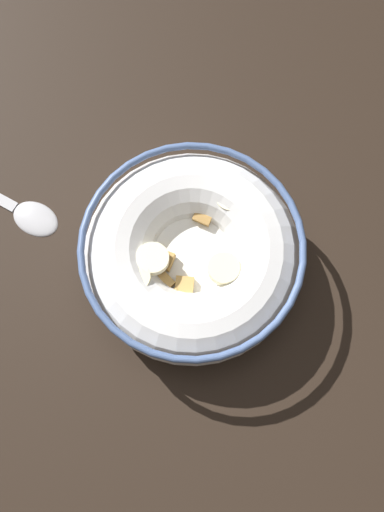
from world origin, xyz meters
The scene contains 3 objects.
ground_plane centered at (0.00, 0.00, -1.00)cm, with size 120.75×120.75×2.00cm, color black.
cereal_bowl centered at (0.00, 0.02, 3.21)cm, with size 18.50×18.50×6.02cm.
spoon centered at (9.24, 14.70, 0.34)cm, with size 12.70×13.52×0.80cm.
Camera 1 is at (-12.00, 2.94, 48.29)cm, focal length 38.76 mm.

